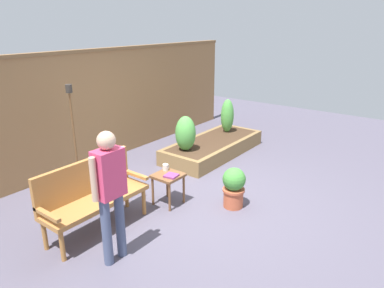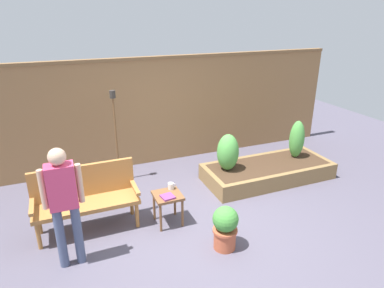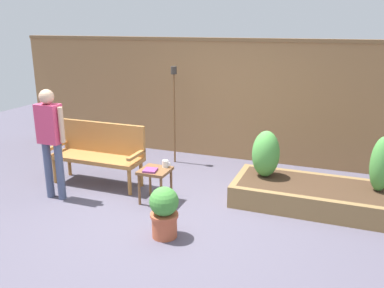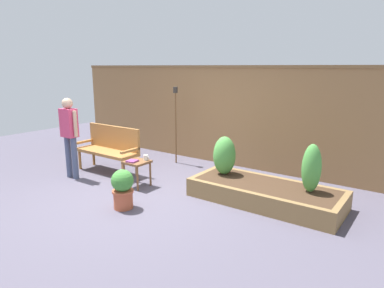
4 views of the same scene
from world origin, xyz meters
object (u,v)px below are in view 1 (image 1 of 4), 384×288
Objects in this scene: shrub_far_corner at (227,116)px; book_on_table at (171,176)px; side_table at (168,179)px; shrub_near_bench at (186,133)px; cup_on_table at (166,167)px; garden_bench at (91,191)px; tiki_torch at (72,118)px; person_by_bench at (110,187)px; potted_boxwood at (234,186)px.

book_on_table is at bearing -163.84° from shrub_far_corner.
shrub_near_bench reaches higher than side_table.
side_table is 3.88× the size of cup_on_table.
garden_bench is at bearing 149.18° from book_on_table.
book_on_table is 1.90m from tiki_torch.
shrub_far_corner is (2.76, 0.62, 0.14)m from cup_on_table.
shrub_near_bench is 0.39× the size of tiki_torch.
tiki_torch is (-0.41, 1.65, 0.77)m from side_table.
person_by_bench is (-1.48, -0.52, 0.40)m from cup_on_table.
potted_boxwood is at bearing -66.64° from cup_on_table.
tiki_torch is at bearing 93.61° from book_on_table.
cup_on_table is 0.08× the size of person_by_bench.
side_table is at bearing -151.40° from shrub_near_bench.
potted_boxwood is 1.82m from shrub_near_bench.
person_by_bench is (-0.97, -2.03, -0.23)m from tiki_torch.
shrub_near_bench is (0.86, 1.58, 0.30)m from potted_boxwood.
garden_bench reaches higher than potted_boxwood.
side_table is 0.13m from book_on_table.
shrub_far_corner reaches higher than cup_on_table.
garden_bench reaches higher than side_table.
cup_on_table is 1.62m from person_by_bench.
tiki_torch reaches higher than shrub_far_corner.
book_on_table is at bearing -149.14° from shrub_near_bench.
potted_boxwood is 2.04m from person_by_bench.
shrub_far_corner is at bearing 14.67° from side_table.
person_by_bench is (-0.27, -0.73, 0.39)m from garden_bench.
garden_bench is 1.60m from tiki_torch.
side_table is 0.65× the size of shrub_far_corner.
potted_boxwood is at bearing -69.50° from tiki_torch.
garden_bench is 1.17m from side_table.
shrub_near_bench is at bearing 22.33° from person_by_bench.
cup_on_table is (0.10, 0.13, 0.13)m from side_table.
potted_boxwood is at bearing -62.70° from book_on_table.
tiki_torch is at bearing 110.50° from potted_boxwood.
cup_on_table is 1.42m from shrub_near_bench.
potted_boxwood reaches higher than book_on_table.
book_on_table is (-0.03, -0.09, 0.10)m from side_table.
person_by_bench is at bearing 166.79° from potted_boxwood.
person_by_bench is at bearing -165.06° from shrub_far_corner.
person_by_bench reaches higher than cup_on_table.
person_by_bench is (-1.39, -0.38, 0.54)m from side_table.
shrub_near_bench is (1.27, 0.62, 0.10)m from cup_on_table.
person_by_bench is at bearing -164.49° from side_table.
shrub_near_bench is (1.37, 0.75, 0.24)m from side_table.
potted_boxwood is (0.42, -0.96, -0.20)m from cup_on_table.
cup_on_table is 1.07m from potted_boxwood.
shrub_near_bench is (1.40, 0.84, 0.14)m from book_on_table.
shrub_near_bench is at bearing 61.50° from potted_boxwood.
book_on_table is 1.64m from shrub_near_bench.
tiki_torch is at bearing 64.37° from person_by_bench.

